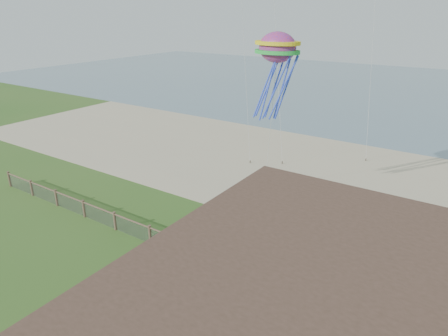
{
  "coord_description": "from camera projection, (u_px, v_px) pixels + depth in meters",
  "views": [
    {
      "loc": [
        11.96,
        -8.53,
        12.93
      ],
      "look_at": [
        0.91,
        8.0,
        5.06
      ],
      "focal_mm": 32.0,
      "sensor_mm": 36.0,
      "label": 1
    }
  ],
  "objects": [
    {
      "name": "ground",
      "position": [
        106.0,
        326.0,
        17.54
      ],
      "size": [
        160.0,
        160.0,
        0.0
      ],
      "primitive_type": "plane",
      "color": "#356021",
      "rests_on": "ground"
    },
    {
      "name": "sand_beach",
      "position": [
        305.0,
        171.0,
        34.54
      ],
      "size": [
        72.0,
        20.0,
        0.02
      ],
      "primitive_type": "cube",
      "color": "#C7B58F",
      "rests_on": "ground"
    },
    {
      "name": "ocean",
      "position": [
        407.0,
        91.0,
        68.55
      ],
      "size": [
        160.0,
        68.0,
        0.02
      ],
      "primitive_type": "cube",
      "color": "slate",
      "rests_on": "ground"
    },
    {
      "name": "chainlink_fence",
      "position": [
        190.0,
        252.0,
        21.97
      ],
      "size": [
        36.2,
        0.2,
        1.25
      ],
      "primitive_type": null,
      "color": "brown",
      "rests_on": "ground"
    },
    {
      "name": "picnic_table",
      "position": [
        252.0,
        300.0,
        18.62
      ],
      "size": [
        1.74,
        1.4,
        0.67
      ],
      "primitive_type": null,
      "rotation": [
        0.0,
        0.0,
        0.13
      ],
      "color": "brown",
      "rests_on": "ground"
    },
    {
      "name": "octopus_kite",
      "position": [
        276.0,
        73.0,
        24.59
      ],
      "size": [
        3.46,
        2.96,
        6.0
      ],
      "primitive_type": null,
      "rotation": [
        0.0,
        0.0,
        0.37
      ],
      "color": "#EF4225"
    }
  ]
}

